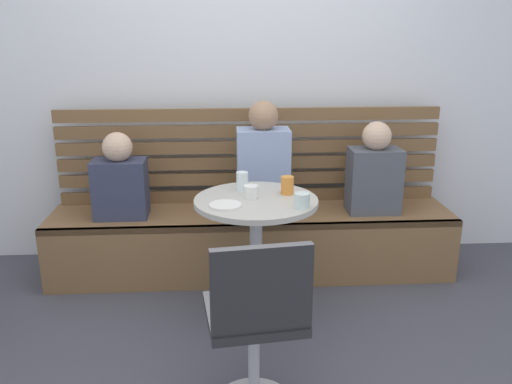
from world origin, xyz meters
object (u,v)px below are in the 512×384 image
at_px(cafe_table, 256,236).
at_px(cup_ceramic_white, 251,192).
at_px(cup_water_clear, 242,181).
at_px(cup_glass_short, 302,201).
at_px(cup_tumbler_orange, 287,185).
at_px(plate_small, 225,205).
at_px(person_child_left, 374,173).
at_px(booth_bench, 252,242).
at_px(white_chair, 257,322).
at_px(person_adult, 263,165).
at_px(person_child_middle, 120,181).

relative_size(cafe_table, cup_ceramic_white, 9.25).
xyz_separation_m(cup_ceramic_white, cup_water_clear, (-0.04, 0.14, 0.02)).
relative_size(cup_ceramic_white, cup_water_clear, 0.73).
relative_size(cafe_table, cup_glass_short, 9.25).
height_order(cup_tumbler_orange, plate_small, cup_tumbler_orange).
bearing_deg(cafe_table, cup_glass_short, -36.59).
distance_m(cafe_table, person_child_left, 1.04).
bearing_deg(plate_small, cup_water_clear, 69.90).
xyz_separation_m(booth_bench, person_child_left, (0.81, -0.03, 0.49)).
bearing_deg(cup_ceramic_white, person_child_left, 34.42).
height_order(white_chair, cup_glass_short, white_chair).
bearing_deg(cafe_table, booth_bench, 88.96).
bearing_deg(plate_small, person_child_left, 35.85).
bearing_deg(plate_small, cup_ceramic_white, 43.39).
bearing_deg(cup_tumbler_orange, white_chair, -104.41).
distance_m(person_child_left, cup_water_clear, 1.00).
bearing_deg(cup_glass_short, cup_tumbler_orange, 100.82).
bearing_deg(person_adult, booth_bench, 154.69).
distance_m(cup_ceramic_white, cup_water_clear, 0.15).
bearing_deg(cafe_table, plate_small, -145.26).
height_order(cafe_table, cup_glass_short, cup_glass_short).
height_order(person_child_middle, cup_ceramic_white, person_child_middle).
xyz_separation_m(cafe_table, white_chair, (-0.05, -0.81, -0.05)).
height_order(white_chair, person_child_left, person_child_left).
xyz_separation_m(person_adult, cup_ceramic_white, (-0.11, -0.58, -0.00)).
bearing_deg(white_chair, plate_small, 99.76).
distance_m(person_child_left, plate_small, 1.23).
distance_m(booth_bench, person_child_middle, 0.97).
height_order(booth_bench, person_adult, person_adult).
distance_m(cup_glass_short, plate_small, 0.40).
bearing_deg(cup_water_clear, booth_bench, 80.39).
distance_m(booth_bench, person_adult, 0.56).
distance_m(booth_bench, cup_ceramic_white, 0.83).
bearing_deg(plate_small, cup_tumbler_orange, 29.20).
height_order(booth_bench, person_child_left, person_child_left).
bearing_deg(cup_glass_short, white_chair, -113.20).
relative_size(person_adult, cup_water_clear, 6.85).
xyz_separation_m(person_child_middle, cup_ceramic_white, (0.82, -0.59, 0.09)).
bearing_deg(cup_ceramic_white, cup_glass_short, -36.27).
height_order(person_child_middle, plate_small, person_child_middle).
xyz_separation_m(person_child_left, plate_small, (-0.99, -0.72, 0.04)).
relative_size(booth_bench, person_child_left, 4.41).
distance_m(white_chair, person_adult, 1.45).
bearing_deg(booth_bench, white_chair, -92.39).
bearing_deg(plate_small, person_adult, 70.47).
xyz_separation_m(person_child_middle, cup_tumbler_orange, (1.03, -0.52, 0.11)).
bearing_deg(person_adult, plate_small, -109.53).
distance_m(cup_tumbler_orange, plate_small, 0.40).
bearing_deg(cup_water_clear, person_child_left, 26.51).
height_order(person_child_left, cup_glass_short, person_child_left).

